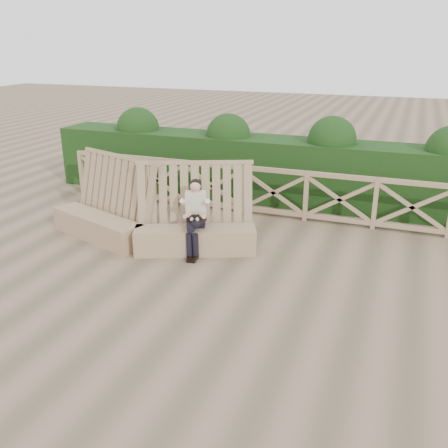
% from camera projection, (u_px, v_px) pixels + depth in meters
% --- Properties ---
extents(ground, '(60.00, 60.00, 0.00)m').
position_uv_depth(ground, '(214.00, 284.00, 8.02)').
color(ground, brown).
rests_on(ground, ground).
extents(bench, '(4.29, 1.55, 1.61)m').
position_uv_depth(bench, '(146.00, 224.00, 9.48)').
color(bench, '#83674B').
rests_on(bench, ground).
extents(woman, '(0.49, 0.83, 1.36)m').
position_uv_depth(woman, '(195.00, 214.00, 9.00)').
color(woman, black).
rests_on(woman, ground).
extents(guardrail, '(10.10, 0.09, 1.10)m').
position_uv_depth(guardrail, '(273.00, 193.00, 10.89)').
color(guardrail, '#856F4D').
rests_on(guardrail, ground).
extents(hedge, '(12.00, 1.20, 1.50)m').
position_uv_depth(hedge, '(287.00, 171.00, 11.87)').
color(hedge, black).
rests_on(hedge, ground).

